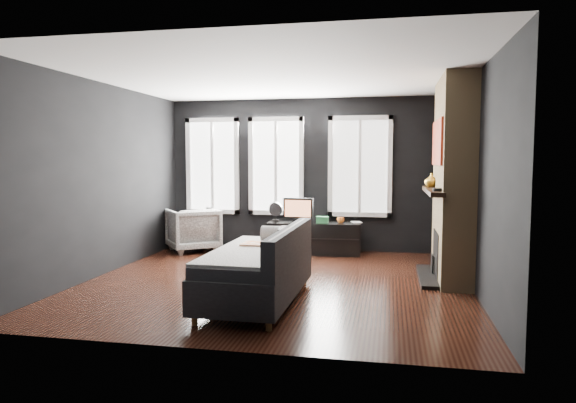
% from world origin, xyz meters
% --- Properties ---
extents(floor, '(5.00, 5.00, 0.00)m').
position_xyz_m(floor, '(0.00, 0.00, 0.00)').
color(floor, black).
rests_on(floor, ground).
extents(ceiling, '(5.00, 5.00, 0.00)m').
position_xyz_m(ceiling, '(0.00, 0.00, 2.70)').
color(ceiling, white).
rests_on(ceiling, ground).
extents(wall_back, '(5.00, 0.02, 2.70)m').
position_xyz_m(wall_back, '(0.00, 2.50, 1.35)').
color(wall_back, black).
rests_on(wall_back, ground).
extents(wall_left, '(0.02, 5.00, 2.70)m').
position_xyz_m(wall_left, '(-2.50, 0.00, 1.35)').
color(wall_left, black).
rests_on(wall_left, ground).
extents(wall_right, '(0.02, 5.00, 2.70)m').
position_xyz_m(wall_right, '(2.50, 0.00, 1.35)').
color(wall_right, black).
rests_on(wall_right, ground).
extents(windows, '(4.00, 0.16, 1.76)m').
position_xyz_m(windows, '(-0.45, 2.46, 2.38)').
color(windows, white).
rests_on(windows, wall_back).
extents(fireplace, '(0.70, 1.62, 2.70)m').
position_xyz_m(fireplace, '(2.30, 0.60, 1.35)').
color(fireplace, '#93724C').
rests_on(fireplace, floor).
extents(sofa, '(1.05, 2.06, 0.88)m').
position_xyz_m(sofa, '(-0.01, -1.00, 0.44)').
color(sofa, '#232326').
rests_on(sofa, floor).
extents(stripe_pillow, '(0.11, 0.37, 0.37)m').
position_xyz_m(stripe_pillow, '(0.23, -0.63, 0.63)').
color(stripe_pillow, gray).
rests_on(stripe_pillow, sofa).
extents(armchair, '(1.12, 1.11, 0.84)m').
position_xyz_m(armchair, '(-1.95, 1.95, 0.42)').
color(armchair, white).
rests_on(armchair, floor).
extents(media_console, '(1.61, 0.58, 0.54)m').
position_xyz_m(media_console, '(0.20, 2.10, 0.27)').
color(media_console, black).
rests_on(media_console, floor).
extents(monitor, '(0.54, 0.16, 0.47)m').
position_xyz_m(monitor, '(-0.07, 2.07, 0.78)').
color(monitor, black).
rests_on(monitor, media_console).
extents(desk_fan, '(0.30, 0.30, 0.35)m').
position_xyz_m(desk_fan, '(-0.48, 2.09, 0.72)').
color(desk_fan, gray).
rests_on(desk_fan, media_console).
extents(mug, '(0.12, 0.10, 0.12)m').
position_xyz_m(mug, '(0.66, 2.11, 0.61)').
color(mug, orange).
rests_on(mug, media_console).
extents(book, '(0.16, 0.06, 0.22)m').
position_xyz_m(book, '(0.84, 2.15, 0.66)').
color(book, beige).
rests_on(book, media_console).
extents(storage_box, '(0.20, 0.13, 0.11)m').
position_xyz_m(storage_box, '(0.35, 2.05, 0.60)').
color(storage_box, '#276E3A').
rests_on(storage_box, media_console).
extents(mantel_vase, '(0.22, 0.22, 0.19)m').
position_xyz_m(mantel_vase, '(2.05, 1.05, 1.32)').
color(mantel_vase, yellow).
rests_on(mantel_vase, fireplace).
extents(mantel_clock, '(0.14, 0.14, 0.04)m').
position_xyz_m(mantel_clock, '(2.05, 0.05, 1.25)').
color(mantel_clock, black).
rests_on(mantel_clock, fireplace).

